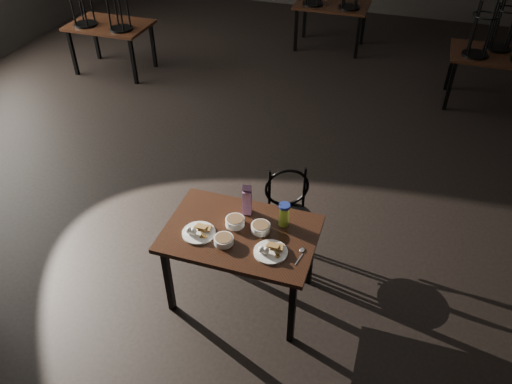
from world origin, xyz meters
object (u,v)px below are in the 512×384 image
(main_table, at_px, (241,239))
(juice_carton, at_px, (247,200))
(water_bottle, at_px, (284,214))
(bentwood_chair, at_px, (288,209))

(main_table, xyz_separation_m, juice_carton, (-0.02, 0.24, 0.21))
(juice_carton, relative_size, water_bottle, 1.40)
(main_table, relative_size, bentwood_chair, 1.35)
(water_bottle, height_order, bentwood_chair, water_bottle)
(juice_carton, bearing_deg, water_bottle, -8.52)
(juice_carton, bearing_deg, bentwood_chair, 57.45)
(main_table, distance_m, juice_carton, 0.32)
(water_bottle, bearing_deg, bentwood_chair, 98.97)
(main_table, xyz_separation_m, water_bottle, (0.30, 0.19, 0.18))
(main_table, height_order, bentwood_chair, bentwood_chair)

